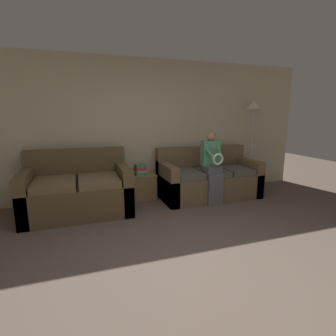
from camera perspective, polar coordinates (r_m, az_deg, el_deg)
The scene contains 8 objects.
ground_plane at distance 2.73m, azimuth 8.00°, elevation -23.00°, with size 14.00×14.00×0.00m, color brown.
wall_back at distance 4.97m, azimuth -6.79°, elevation 8.39°, with size 6.99×0.06×2.55m.
couch_main at distance 5.05m, azimuth 8.65°, elevation -2.43°, with size 1.83×0.90×0.93m.
couch_side at distance 4.41m, azimuth -19.01°, elevation -4.81°, with size 1.60×1.00×0.98m.
child_left_seated at distance 4.61m, azimuth 9.64°, elevation 0.55°, with size 0.33×0.37×1.25m.
side_shelf at distance 4.90m, azimuth -5.90°, elevation -3.94°, with size 0.52×0.41×0.46m.
book_stack at distance 4.82m, azimuth -6.07°, elevation -0.42°, with size 0.20×0.31×0.18m.
floor_lamp at distance 5.73m, azimuth 18.01°, elevation 10.85°, with size 0.31×0.31×1.83m.
Camera 1 is at (-1.06, -1.99, 1.55)m, focal length 28.00 mm.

